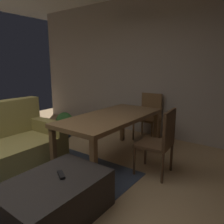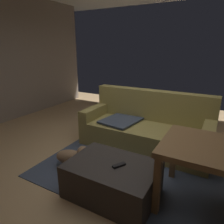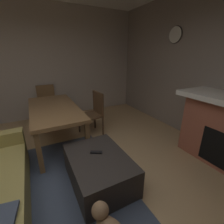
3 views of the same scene
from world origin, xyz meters
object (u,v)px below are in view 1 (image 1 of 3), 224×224
Objects in this scene: dining_chair_south at (161,139)px; dining_chair_east at (149,114)px; potted_plant at (65,123)px; ottoman_coffee_table at (55,198)px; tv_remote at (61,175)px; dining_table at (112,120)px.

dining_chair_east is at bearing 32.24° from dining_chair_south.
dining_chair_south is 2.32m from potted_plant.
ottoman_coffee_table is 1.11× the size of dining_chair_south.
dining_chair_east reaches higher than tv_remote.
dining_chair_south reaches higher than tv_remote.
dining_chair_south is at bearing -147.76° from dining_chair_east.
potted_plant is (0.32, 2.29, -0.23)m from dining_chair_south.
dining_chair_east is at bearing 0.16° from dining_table.
dining_chair_south is 1.54m from dining_chair_east.
tv_remote is at bearing -165.85° from dining_table.
ottoman_coffee_table is 2.50m from potted_plant.
dining_chair_east is 1.78m from potted_plant.
tv_remote is 0.30× the size of potted_plant.
potted_plant is at bearing 77.03° from tv_remote.
ottoman_coffee_table is 2.75m from dining_chair_east.
dining_chair_south is 1.76× the size of potted_plant.
dining_chair_east is (2.63, 0.34, 0.10)m from tv_remote.
dining_table reaches higher than potted_plant.
tv_remote is at bearing -132.40° from potted_plant.
dining_chair_east is (2.72, 0.33, 0.32)m from ottoman_coffee_table.
dining_chair_east is at bearing 36.71° from tv_remote.
potted_plant reaches higher than tv_remote.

